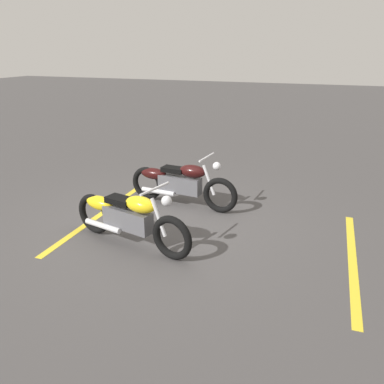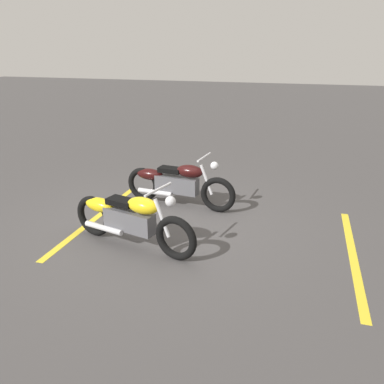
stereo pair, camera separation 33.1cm
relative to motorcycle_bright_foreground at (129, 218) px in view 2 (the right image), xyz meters
The scene contains 5 objects.
ground_plane 1.00m from the motorcycle_bright_foreground, 82.92° to the left, with size 60.00×60.00×0.00m, color #474444.
motorcycle_bright_foreground is the anchor object (origin of this frame).
motorcycle_dark_foreground 1.78m from the motorcycle_bright_foreground, 85.87° to the left, with size 2.23×0.62×1.04m.
parking_stripe_near 1.36m from the motorcycle_bright_foreground, 144.90° to the left, with size 3.20×0.12×0.01m, color yellow.
parking_stripe_mid 3.36m from the motorcycle_bright_foreground, 12.03° to the left, with size 3.20×0.12×0.01m, color yellow.
Camera 2 is at (2.43, -5.75, 2.86)m, focal length 36.79 mm.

